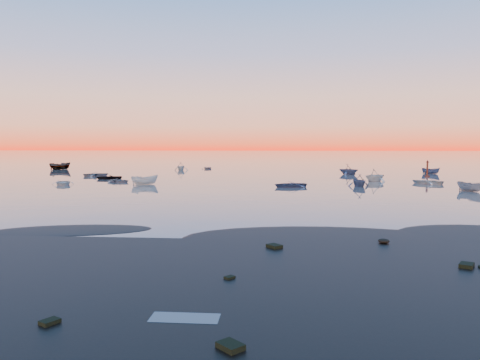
# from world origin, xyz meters

# --- Properties ---
(ground) EXTENTS (600.00, 600.00, 0.00)m
(ground) POSITION_xyz_m (0.00, 100.00, 0.00)
(ground) COLOR #685D56
(ground) RESTS_ON ground
(mud_lobes) EXTENTS (140.00, 6.00, 0.07)m
(mud_lobes) POSITION_xyz_m (0.00, -1.00, 0.01)
(mud_lobes) COLOR black
(mud_lobes) RESTS_ON ground
(moored_fleet) EXTENTS (124.00, 58.00, 1.20)m
(moored_fleet) POSITION_xyz_m (0.00, 53.00, 0.00)
(moored_fleet) COLOR beige
(moored_fleet) RESTS_ON ground
(boat_near_left) EXTENTS (4.34, 3.23, 1.00)m
(boat_near_left) POSITION_xyz_m (-21.18, 31.77, 0.00)
(boat_near_left) COLOR beige
(boat_near_left) RESTS_ON ground
(boat_near_center) EXTENTS (3.07, 4.05, 1.29)m
(boat_near_center) POSITION_xyz_m (-10.30, 33.53, 0.00)
(boat_near_center) COLOR beige
(boat_near_center) RESTS_ON ground
(boat_near_right) EXTENTS (3.82, 2.50, 1.23)m
(boat_near_right) POSITION_xyz_m (18.77, 33.20, 0.00)
(boat_near_right) COLOR #374669
(boat_near_right) RESTS_ON ground
(channel_marker) EXTENTS (0.84, 0.84, 2.98)m
(channel_marker) POSITION_xyz_m (33.57, 53.18, 1.18)
(channel_marker) COLOR #4A190F
(channel_marker) RESTS_ON ground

